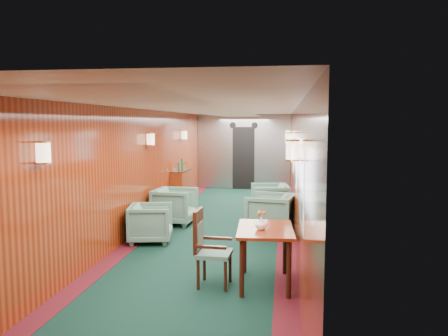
% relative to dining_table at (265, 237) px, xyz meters
% --- Properties ---
extents(room, '(12.00, 12.10, 2.40)m').
position_rel_dining_table_xyz_m(room, '(-1.07, 2.48, 0.99)').
color(room, black).
rests_on(room, ground).
extents(bulkhead, '(2.98, 0.17, 2.39)m').
position_rel_dining_table_xyz_m(bulkhead, '(-1.07, 8.40, 0.54)').
color(bulkhead, '#A1A2A8').
rests_on(bulkhead, ground).
extents(windows_right, '(0.02, 8.60, 0.80)m').
position_rel_dining_table_xyz_m(windows_right, '(0.42, 2.73, 0.81)').
color(windows_right, '#B8BBBF').
rests_on(windows_right, ground).
extents(wall_sconces, '(2.97, 7.97, 0.25)m').
position_rel_dining_table_xyz_m(wall_sconces, '(-1.07, 3.05, 1.15)').
color(wall_sconces, beige).
rests_on(wall_sconces, ground).
extents(dining_table, '(0.77, 1.06, 0.77)m').
position_rel_dining_table_xyz_m(dining_table, '(0.00, 0.00, 0.00)').
color(dining_table, maroon).
rests_on(dining_table, ground).
extents(side_chair, '(0.47, 0.49, 1.01)m').
position_rel_dining_table_xyz_m(side_chair, '(-0.75, -0.12, -0.10)').
color(side_chair, '#214F44').
rests_on(side_chair, ground).
extents(credenza, '(0.32, 1.03, 1.20)m').
position_rel_dining_table_xyz_m(credenza, '(-2.41, 5.31, -0.17)').
color(credenza, maroon).
rests_on(credenza, ground).
extents(flower_vase, '(0.20, 0.20, 0.16)m').
position_rel_dining_table_xyz_m(flower_vase, '(-0.05, -0.10, 0.20)').
color(flower_vase, white).
rests_on(flower_vase, dining_table).
extents(armchair_left_near, '(0.88, 0.86, 0.69)m').
position_rel_dining_table_xyz_m(armchair_left_near, '(-2.12, 1.82, -0.30)').
color(armchair_left_near, '#214F44').
rests_on(armchair_left_near, ground).
extents(armchair_left_far, '(0.89, 0.87, 0.76)m').
position_rel_dining_table_xyz_m(armchair_left_far, '(-2.04, 3.25, -0.26)').
color(armchair_left_far, '#214F44').
rests_on(armchair_left_far, ground).
extents(armchair_right_near, '(1.00, 0.98, 0.79)m').
position_rel_dining_table_xyz_m(armchair_right_near, '(-0.02, 2.68, -0.25)').
color(armchair_right_near, '#214F44').
rests_on(armchair_right_near, ground).
extents(armchair_right_far, '(0.94, 0.92, 0.76)m').
position_rel_dining_table_xyz_m(armchair_right_far, '(-0.08, 4.19, -0.26)').
color(armchair_right_far, '#214F44').
rests_on(armchair_right_far, ground).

